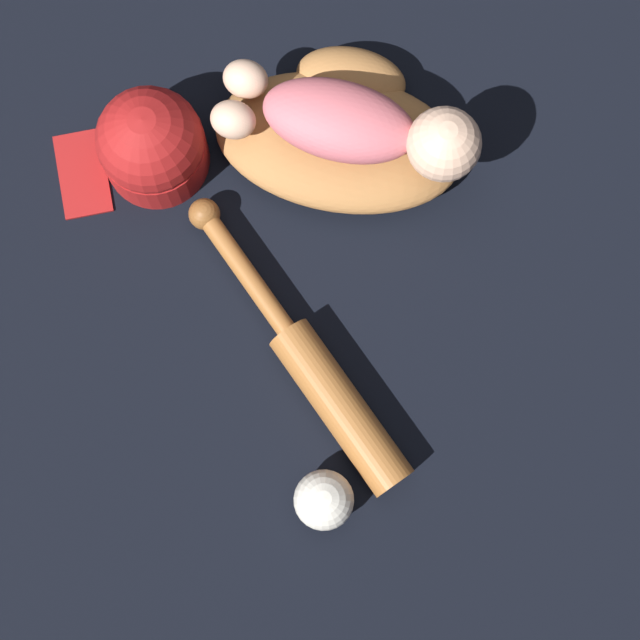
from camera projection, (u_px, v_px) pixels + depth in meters
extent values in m
plane|color=black|center=(368.00, 121.00, 1.53)|extent=(6.00, 6.00, 0.00)
ellipsoid|color=#A8703D|center=(338.00, 142.00, 1.48)|extent=(0.37, 0.24, 0.08)
ellipsoid|color=#A8703D|center=(351.00, 79.00, 1.50)|extent=(0.17, 0.11, 0.08)
ellipsoid|color=#D16670|center=(339.00, 121.00, 1.41)|extent=(0.22, 0.15, 0.08)
sphere|color=beige|center=(444.00, 144.00, 1.39)|extent=(0.10, 0.10, 0.10)
ellipsoid|color=beige|center=(246.00, 79.00, 1.43)|extent=(0.07, 0.06, 0.05)
ellipsoid|color=beige|center=(233.00, 120.00, 1.42)|extent=(0.07, 0.06, 0.05)
cylinder|color=#9E602D|center=(341.00, 407.00, 1.42)|extent=(0.20, 0.23, 0.06)
cylinder|color=#9E602D|center=(246.00, 272.00, 1.45)|extent=(0.15, 0.17, 0.03)
sphere|color=brown|center=(204.00, 214.00, 1.47)|extent=(0.04, 0.04, 0.04)
sphere|color=silver|center=(324.00, 500.00, 1.38)|extent=(0.08, 0.08, 0.08)
cylinder|color=maroon|center=(155.00, 152.00, 1.49)|extent=(0.15, 0.15, 0.06)
sphere|color=maroon|center=(150.00, 141.00, 1.45)|extent=(0.15, 0.15, 0.15)
cube|color=maroon|center=(83.00, 173.00, 1.51)|extent=(0.10, 0.14, 0.01)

